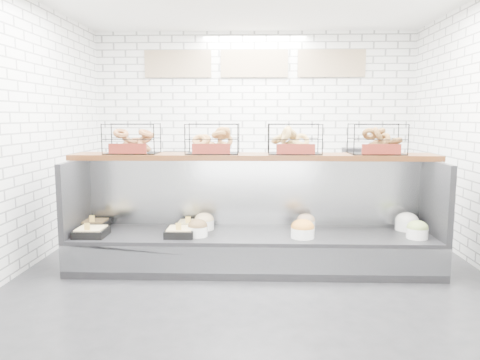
{
  "coord_description": "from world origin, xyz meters",
  "views": [
    {
      "loc": [
        0.02,
        -4.76,
        1.68
      ],
      "look_at": [
        -0.15,
        0.45,
        0.97
      ],
      "focal_mm": 35.0,
      "sensor_mm": 36.0,
      "label": 1
    }
  ],
  "objects": [
    {
      "name": "display_case",
      "position": [
        0.0,
        0.35,
        0.32
      ],
      "size": [
        4.0,
        0.9,
        1.2
      ],
      "color": "black",
      "rests_on": "ground"
    },
    {
      "name": "prep_counter",
      "position": [
        -0.0,
        2.43,
        0.47
      ],
      "size": [
        4.0,
        0.6,
        1.2
      ],
      "color": "#93969B",
      "rests_on": "ground"
    },
    {
      "name": "room_shell",
      "position": [
        0.0,
        0.6,
        2.06
      ],
      "size": [
        5.02,
        5.51,
        3.01
      ],
      "color": "white",
      "rests_on": "ground"
    },
    {
      "name": "ground",
      "position": [
        0.0,
        0.0,
        0.0
      ],
      "size": [
        5.5,
        5.5,
        0.0
      ],
      "primitive_type": "plane",
      "color": "black",
      "rests_on": "ground"
    },
    {
      "name": "bagel_shelf",
      "position": [
        0.0,
        0.52,
        1.38
      ],
      "size": [
        4.1,
        0.5,
        0.4
      ],
      "color": "#3F1F0D",
      "rests_on": "display_case"
    }
  ]
}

